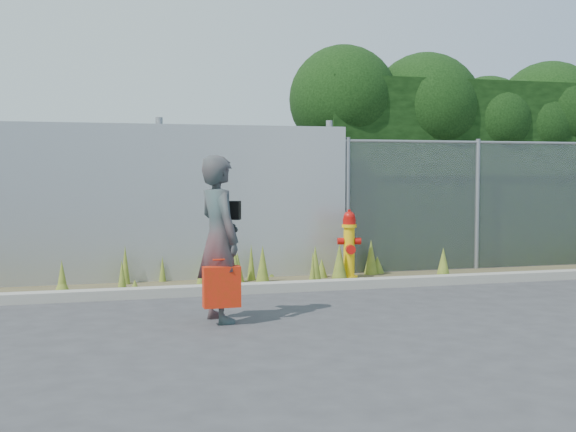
{
  "coord_description": "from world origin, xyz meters",
  "views": [
    {
      "loc": [
        -2.6,
        -7.11,
        1.55
      ],
      "look_at": [
        -0.3,
        1.4,
        1.0
      ],
      "focal_mm": 45.0,
      "sensor_mm": 36.0,
      "label": 1
    }
  ],
  "objects": [
    {
      "name": "curb",
      "position": [
        0.0,
        1.8,
        0.06
      ],
      "size": [
        16.0,
        0.22,
        0.12
      ],
      "primitive_type": "cube",
      "color": "gray",
      "rests_on": "ground"
    },
    {
      "name": "fire_hydrant",
      "position": [
        0.93,
        2.58,
        0.49
      ],
      "size": [
        0.34,
        0.3,
        1.0
      ],
      "rotation": [
        0.0,
        0.0,
        -0.18
      ],
      "color": "yellow",
      "rests_on": "ground"
    },
    {
      "name": "ground",
      "position": [
        0.0,
        0.0,
        0.0
      ],
      "size": [
        80.0,
        80.0,
        0.0
      ],
      "primitive_type": "plane",
      "color": "#363639",
      "rests_on": "ground"
    },
    {
      "name": "woman",
      "position": [
        -1.36,
        0.19,
        0.86
      ],
      "size": [
        0.56,
        0.71,
        1.71
      ],
      "primitive_type": "imported",
      "rotation": [
        0.0,
        0.0,
        1.84
      ],
      "color": "#0F5F5E",
      "rests_on": "ground"
    },
    {
      "name": "black_shoulder_bag",
      "position": [
        -1.24,
        0.32,
        1.14
      ],
      "size": [
        0.26,
        0.11,
        0.2
      ],
      "rotation": [
        0.0,
        0.0,
        -0.43
      ],
      "color": "black"
    },
    {
      "name": "weed_strip",
      "position": [
        0.13,
        2.44,
        0.14
      ],
      "size": [
        16.0,
        1.32,
        0.54
      ],
      "color": "#4D442C",
      "rests_on": "ground"
    },
    {
      "name": "corrugated_fence",
      "position": [
        -3.25,
        3.01,
        1.1
      ],
      "size": [
        8.5,
        0.21,
        2.3
      ],
      "color": "#A3A6AA",
      "rests_on": "ground"
    },
    {
      "name": "hedge",
      "position": [
        4.26,
        4.0,
        2.02
      ],
      "size": [
        7.77,
        2.01,
        3.57
      ],
      "color": "black",
      "rests_on": "ground"
    },
    {
      "name": "red_tote_bag",
      "position": [
        -1.37,
        -0.03,
        0.39
      ],
      "size": [
        0.37,
        0.14,
        0.49
      ],
      "rotation": [
        0.0,
        0.0,
        0.01
      ],
      "color": "#B12A0A"
    },
    {
      "name": "chainlink_fence",
      "position": [
        4.25,
        3.0,
        1.03
      ],
      "size": [
        6.5,
        0.07,
        2.05
      ],
      "color": "gray",
      "rests_on": "ground"
    }
  ]
}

